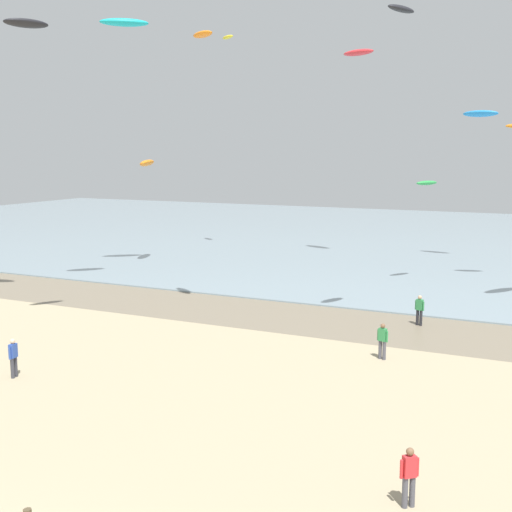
{
  "coord_description": "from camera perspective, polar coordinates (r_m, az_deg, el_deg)",
  "views": [
    {
      "loc": [
        11.27,
        -9.03,
        9.6
      ],
      "look_at": [
        0.65,
        13.41,
        5.72
      ],
      "focal_mm": 47.28,
      "sensor_mm": 36.0,
      "label": 1
    }
  ],
  "objects": [
    {
      "name": "kite_aloft_0",
      "position": [
        53.45,
        -11.09,
        18.82
      ],
      "size": [
        3.55,
        3.13,
        0.6
      ],
      "primitive_type": "ellipsoid",
      "rotation": [
        0.02,
        0.0,
        3.8
      ],
      "color": "#19B2B7"
    },
    {
      "name": "sea",
      "position": [
        75.3,
        16.51,
        1.24
      ],
      "size": [
        160.0,
        70.0,
        0.1
      ],
      "primitive_type": "cube",
      "color": "#7F939E",
      "rests_on": "ground"
    },
    {
      "name": "person_right_flank",
      "position": [
        30.82,
        -19.84,
        -8.02
      ],
      "size": [
        0.28,
        0.56,
        1.71
      ],
      "color": "#383842",
      "rests_on": "ground"
    },
    {
      "name": "person_far_down_beach",
      "position": [
        19.6,
        12.83,
        -17.65
      ],
      "size": [
        0.45,
        0.41,
        1.71
      ],
      "color": "#4C4C56",
      "rests_on": "ground"
    },
    {
      "name": "person_by_waterline",
      "position": [
        38.49,
        13.66,
        -4.4
      ],
      "size": [
        0.54,
        0.33,
        1.71
      ],
      "color": "#232328",
      "rests_on": "ground"
    },
    {
      "name": "person_mid_beach",
      "position": [
        32.01,
        10.65,
        -7.01
      ],
      "size": [
        0.55,
        0.32,
        1.71
      ],
      "color": "#4C4C56",
      "rests_on": "ground"
    },
    {
      "name": "kite_aloft_2",
      "position": [
        60.11,
        18.47,
        11.36
      ],
      "size": [
        3.08,
        1.52,
        0.75
      ],
      "primitive_type": "ellipsoid",
      "rotation": [
        0.33,
        0.0,
        2.97
      ],
      "color": "#2384D1"
    },
    {
      "name": "kite_aloft_7",
      "position": [
        35.69,
        12.18,
        19.76
      ],
      "size": [
        1.4,
        2.15,
        0.47
      ],
      "primitive_type": "ellipsoid",
      "rotation": [
        0.24,
        0.0,
        1.2
      ],
      "color": "black"
    },
    {
      "name": "kite_aloft_9",
      "position": [
        38.39,
        -4.54,
        18.19
      ],
      "size": [
        1.93,
        1.54,
        0.39
      ],
      "primitive_type": "ellipsoid",
      "rotation": [
        -0.15,
        0.0,
        5.72
      ],
      "color": "orange"
    },
    {
      "name": "kite_aloft_3",
      "position": [
        49.55,
        14.24,
        6.01
      ],
      "size": [
        1.6,
        2.03,
        0.41
      ],
      "primitive_type": "ellipsoid",
      "rotation": [
        0.16,
        0.0,
        4.17
      ],
      "color": "green"
    },
    {
      "name": "kite_aloft_5",
      "position": [
        59.18,
        8.66,
        16.66
      ],
      "size": [
        3.26,
        2.13,
        0.53
      ],
      "primitive_type": "ellipsoid",
      "rotation": [
        0.04,
        0.0,
        2.75
      ],
      "color": "red"
    },
    {
      "name": "wet_sand_strip",
      "position": [
        38.35,
        7.45,
        -5.68
      ],
      "size": [
        120.0,
        6.9,
        0.01
      ],
      "primitive_type": "cube",
      "color": "#7A6D59",
      "rests_on": "ground"
    },
    {
      "name": "kite_aloft_8",
      "position": [
        36.6,
        -18.88,
        18.13
      ],
      "size": [
        1.78,
        2.28,
        0.55
      ],
      "primitive_type": "ellipsoid",
      "rotation": [
        0.32,
        0.0,
        4.18
      ],
      "color": "black"
    },
    {
      "name": "kite_aloft_1",
      "position": [
        57.08,
        -9.22,
        7.78
      ],
      "size": [
        2.04,
        3.2,
        0.78
      ],
      "primitive_type": "ellipsoid",
      "rotation": [
        0.34,
        0.0,
        5.06
      ],
      "color": "orange"
    },
    {
      "name": "kite_aloft_11",
      "position": [
        64.04,
        -2.4,
        18.02
      ],
      "size": [
        1.87,
        1.66,
        0.34
      ],
      "primitive_type": "ellipsoid",
      "rotation": [
        0.05,
        0.0,
        5.61
      ],
      "color": "yellow"
    }
  ]
}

